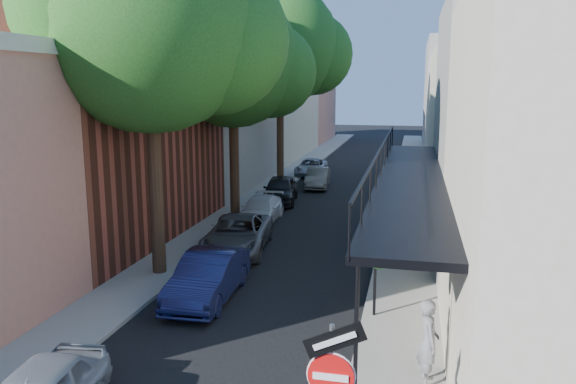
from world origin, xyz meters
The scene contains 16 objects.
road_surface centered at (0.00, 30.00, 0.01)m, with size 6.00×64.00×0.01m, color black.
sidewalk_left centered at (-4.00, 30.00, 0.06)m, with size 2.00×64.00×0.12m, color gray.
sidewalk_right centered at (4.00, 30.00, 0.06)m, with size 2.00×64.00×0.12m, color gray.
buildings_left centered at (-9.30, 28.76, 4.94)m, with size 10.10×59.10×12.00m.
buildings_right centered at (8.99, 29.49, 4.42)m, with size 9.80×55.00×10.00m.
sign_post centered at (3.16, 0.97, 2.04)m, with size 0.89×0.17×2.99m.
oak_near centered at (-3.37, 10.26, 7.88)m, with size 7.48×6.80×11.42m.
oak_mid centered at (-3.42, 18.23, 7.06)m, with size 6.60×6.00×10.20m.
oak_far centered at (-3.35, 27.27, 8.26)m, with size 7.70×7.00×11.90m.
parked_car_b centered at (-1.49, 8.36, 0.68)m, with size 1.44×4.14×1.36m, color #151943.
parked_car_c centered at (-2.11, 13.08, 0.65)m, with size 2.17×4.70×1.31m, color #54565C.
parked_car_d centered at (-2.49, 17.67, 0.56)m, with size 1.58×3.88×1.13m, color silver.
parked_car_e centered at (-2.60, 21.96, 0.70)m, with size 1.65×4.10×1.40m, color black.
parked_car_f centered at (-1.40, 26.63, 0.60)m, with size 1.27×3.64×1.20m, color #676357.
parked_car_g centered at (-2.60, 31.08, 0.56)m, with size 1.87×4.07×1.13m, color #99A0AD.
pedestrian centered at (4.60, 4.75, 1.02)m, with size 0.66×0.43×1.80m, color slate.
Camera 1 is at (4.14, -6.17, 6.15)m, focal length 35.00 mm.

